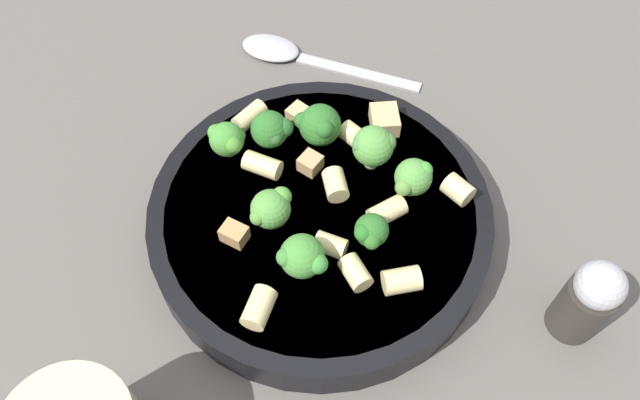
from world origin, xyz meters
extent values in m
plane|color=#5B5651|center=(0.00, 0.00, 0.00)|extent=(2.00, 2.00, 0.00)
cylinder|color=black|center=(0.00, 0.00, 0.02)|extent=(0.26, 0.26, 0.03)
cylinder|color=beige|center=(0.00, 0.00, 0.03)|extent=(0.24, 0.24, 0.01)
torus|color=black|center=(0.00, 0.00, 0.03)|extent=(0.26, 0.26, 0.00)
cylinder|color=#9EC175|center=(-0.07, 0.00, 0.04)|extent=(0.01, 0.01, 0.01)
sphere|color=#569942|center=(-0.07, 0.00, 0.05)|extent=(0.03, 0.03, 0.03)
sphere|color=green|center=(-0.08, 0.00, 0.06)|extent=(0.01, 0.01, 0.01)
sphere|color=#5A8C3B|center=(-0.06, 0.01, 0.06)|extent=(0.01, 0.01, 0.01)
cylinder|color=#93B766|center=(0.04, 0.01, 0.04)|extent=(0.01, 0.01, 0.01)
sphere|color=#569942|center=(0.04, 0.01, 0.05)|extent=(0.03, 0.03, 0.03)
sphere|color=#589A3B|center=(0.03, 0.00, 0.06)|extent=(0.02, 0.02, 0.02)
sphere|color=#548C39|center=(0.05, 0.01, 0.06)|extent=(0.01, 0.01, 0.01)
cylinder|color=#84AD60|center=(-0.03, 0.04, 0.04)|extent=(0.01, 0.01, 0.01)
sphere|color=#2D6B28|center=(-0.03, 0.04, 0.05)|extent=(0.02, 0.02, 0.02)
sphere|color=#306924|center=(-0.03, 0.05, 0.05)|extent=(0.01, 0.01, 0.01)
sphere|color=#297026|center=(-0.03, 0.05, 0.05)|extent=(0.01, 0.01, 0.01)
sphere|color=#297027|center=(-0.02, 0.04, 0.06)|extent=(0.01, 0.01, 0.01)
cylinder|color=#9EC175|center=(0.03, -0.07, 0.04)|extent=(0.01, 0.01, 0.01)
sphere|color=#2D6B28|center=(0.03, -0.07, 0.05)|extent=(0.03, 0.03, 0.03)
sphere|color=#285F2A|center=(0.02, -0.07, 0.06)|extent=(0.02, 0.02, 0.02)
sphere|color=#2E602A|center=(0.02, -0.06, 0.06)|extent=(0.01, 0.01, 0.01)
cylinder|color=#93B766|center=(-0.01, -0.06, 0.04)|extent=(0.01, 0.01, 0.01)
sphere|color=#2D6B28|center=(-0.01, -0.06, 0.05)|extent=(0.03, 0.03, 0.03)
sphere|color=#2C6426|center=(0.00, -0.07, 0.06)|extent=(0.01, 0.01, 0.01)
sphere|color=#2A6528|center=(-0.01, -0.05, 0.06)|extent=(0.02, 0.02, 0.02)
cylinder|color=#84AD60|center=(-0.05, -0.03, 0.04)|extent=(0.01, 0.01, 0.01)
sphere|color=#569942|center=(-0.05, -0.03, 0.06)|extent=(0.03, 0.03, 0.03)
sphere|color=#4E8442|center=(-0.06, -0.03, 0.06)|extent=(0.02, 0.02, 0.02)
sphere|color=#598D3B|center=(-0.06, -0.03, 0.06)|extent=(0.01, 0.01, 0.01)
sphere|color=#4B8342|center=(-0.04, -0.03, 0.06)|extent=(0.01, 0.01, 0.01)
cylinder|color=#93B766|center=(0.06, -0.07, 0.04)|extent=(0.01, 0.01, 0.01)
sphere|color=#478E38|center=(0.06, -0.07, 0.05)|extent=(0.03, 0.03, 0.03)
sphere|color=#3D8035|center=(0.05, -0.07, 0.05)|extent=(0.01, 0.01, 0.01)
sphere|color=#469231|center=(0.07, -0.07, 0.05)|extent=(0.01, 0.01, 0.01)
sphere|color=#4A8A30|center=(0.06, -0.06, 0.06)|extent=(0.01, 0.01, 0.01)
cylinder|color=#84AD60|center=(0.02, 0.05, 0.04)|extent=(0.01, 0.01, 0.01)
sphere|color=#478E38|center=(0.02, 0.05, 0.06)|extent=(0.03, 0.03, 0.03)
sphere|color=#3D8C36|center=(0.01, 0.06, 0.06)|extent=(0.01, 0.01, 0.01)
sphere|color=#3F8234|center=(0.03, 0.05, 0.06)|extent=(0.01, 0.01, 0.01)
cylinder|color=beige|center=(0.06, 0.08, 0.04)|extent=(0.03, 0.03, 0.02)
cylinder|color=beige|center=(-0.04, -0.06, 0.04)|extent=(0.03, 0.03, 0.02)
cylinder|color=beige|center=(-0.04, 0.08, 0.04)|extent=(0.03, 0.02, 0.02)
cylinder|color=beige|center=(-0.11, 0.01, 0.04)|extent=(0.03, 0.03, 0.02)
cylinder|color=beige|center=(-0.01, -0.01, 0.04)|extent=(0.02, 0.02, 0.02)
cylinder|color=beige|center=(-0.05, 0.02, 0.04)|extent=(0.03, 0.02, 0.02)
cylinder|color=beige|center=(0.04, -0.09, 0.04)|extent=(0.03, 0.03, 0.02)
cylinder|color=beige|center=(0.04, -0.04, 0.04)|extent=(0.03, 0.03, 0.02)
cylinder|color=beige|center=(0.00, 0.04, 0.04)|extent=(0.03, 0.03, 0.02)
cylinder|color=beige|center=(-0.01, 0.06, 0.04)|extent=(0.02, 0.03, 0.02)
cube|color=tan|center=(-0.07, -0.07, 0.04)|extent=(0.03, 0.03, 0.02)
cube|color=tan|center=(0.07, 0.01, 0.04)|extent=(0.02, 0.02, 0.01)
cube|color=tan|center=(0.00, -0.09, 0.04)|extent=(0.02, 0.02, 0.01)
cube|color=tan|center=(0.00, -0.04, 0.04)|extent=(0.02, 0.02, 0.01)
cylinder|color=#332D28|center=(-0.16, 0.11, 0.03)|extent=(0.04, 0.04, 0.05)
sphere|color=#B7B7BC|center=(-0.16, 0.11, 0.06)|extent=(0.03, 0.03, 0.03)
cube|color=#B2B2B7|center=(-0.07, -0.17, 0.00)|extent=(0.11, 0.07, 0.01)
ellipsoid|color=#B2B2B7|center=(0.01, -0.21, 0.01)|extent=(0.07, 0.06, 0.01)
camera|label=1|loc=(0.05, 0.25, 0.43)|focal=35.00mm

